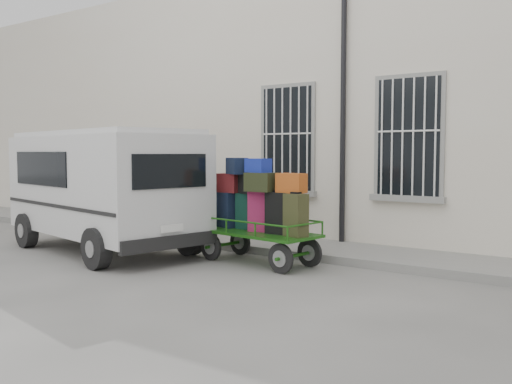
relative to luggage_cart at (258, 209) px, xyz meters
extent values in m
plane|color=#60605C|center=(-0.43, -0.71, -0.97)|extent=(80.00, 80.00, 0.00)
cube|color=beige|center=(-0.43, 4.79, 2.03)|extent=(24.00, 5.00, 6.00)
cylinder|color=black|center=(0.52, 2.21, 1.83)|extent=(0.11, 0.11, 5.60)
cube|color=black|center=(-0.83, 2.27, 1.28)|extent=(1.20, 0.08, 2.20)
cube|color=gray|center=(-0.83, 2.25, 0.12)|extent=(1.45, 0.22, 0.12)
cube|color=black|center=(1.87, 2.27, 1.28)|extent=(1.20, 0.08, 2.20)
cube|color=gray|center=(1.87, 2.25, 0.12)|extent=(1.45, 0.22, 0.12)
cube|color=gray|center=(-0.43, 1.49, -0.89)|extent=(24.00, 1.70, 0.15)
cylinder|color=black|center=(-0.85, -0.29, -0.72)|extent=(0.50, 0.13, 0.50)
cylinder|color=gray|center=(-0.85, -0.29, -0.72)|extent=(0.28, 0.13, 0.27)
cylinder|color=black|center=(-0.75, 0.46, -0.72)|extent=(0.50, 0.13, 0.50)
cylinder|color=gray|center=(-0.75, 0.46, -0.72)|extent=(0.28, 0.13, 0.27)
cylinder|color=black|center=(0.82, -0.52, -0.72)|extent=(0.50, 0.13, 0.50)
cylinder|color=gray|center=(0.82, -0.52, -0.72)|extent=(0.28, 0.13, 0.27)
cylinder|color=black|center=(0.92, 0.23, -0.72)|extent=(0.50, 0.13, 0.50)
cylinder|color=gray|center=(0.92, 0.23, -0.72)|extent=(0.28, 0.13, 0.27)
cube|color=#1F5E15|center=(0.04, -0.03, -0.42)|extent=(2.30, 1.28, 0.05)
cylinder|color=#1F5E15|center=(-1.29, 0.15, -0.28)|extent=(0.29, 0.08, 0.56)
cube|color=#111933|center=(-0.79, 0.12, -0.07)|extent=(0.49, 0.36, 0.65)
cube|color=black|center=(-0.79, 0.12, 0.27)|extent=(0.19, 0.15, 0.03)
cube|color=#0C2E26|center=(-0.32, 0.15, -0.07)|extent=(0.43, 0.29, 0.65)
cube|color=black|center=(-0.32, 0.15, 0.27)|extent=(0.18, 0.15, 0.03)
cube|color=maroon|center=(0.02, -0.01, -0.04)|extent=(0.37, 0.28, 0.71)
cube|color=black|center=(0.02, -0.01, 0.32)|extent=(0.15, 0.13, 0.03)
cube|color=black|center=(0.49, -0.07, -0.04)|extent=(0.43, 0.25, 0.72)
cube|color=black|center=(0.49, -0.07, 0.33)|extent=(0.19, 0.14, 0.03)
cube|color=#34351A|center=(0.88, -0.16, -0.04)|extent=(0.43, 0.34, 0.71)
cube|color=black|center=(0.88, -0.16, 0.33)|extent=(0.17, 0.14, 0.03)
cube|color=#4F0F1E|center=(-0.74, 0.11, 0.43)|extent=(0.54, 0.31, 0.34)
cube|color=black|center=(-0.23, 0.11, 0.44)|extent=(0.55, 0.48, 0.37)
cube|color=black|center=(0.14, -0.10, 0.48)|extent=(0.50, 0.34, 0.33)
cube|color=#923B1A|center=(0.71, -0.03, 0.48)|extent=(0.49, 0.28, 0.33)
cube|color=#111933|center=(-0.50, 0.04, 0.75)|extent=(0.51, 0.45, 0.30)
cube|color=#1724A0|center=(0.03, -0.03, 0.76)|extent=(0.47, 0.34, 0.24)
cube|color=silver|center=(-3.17, -0.79, 0.37)|extent=(4.90, 2.85, 1.88)
cube|color=silver|center=(-3.17, -0.79, 1.35)|extent=(4.66, 2.66, 0.10)
cube|color=black|center=(-5.40, -0.34, 0.73)|extent=(0.53, 1.73, 0.79)
cube|color=black|center=(-3.98, -1.64, 0.68)|extent=(2.26, 0.50, 0.65)
cube|color=black|center=(-0.91, -1.25, 0.68)|extent=(0.33, 1.44, 0.57)
cube|color=black|center=(-0.92, -1.24, -0.52)|extent=(0.49, 1.91, 0.23)
cube|color=white|center=(-0.88, -1.25, -0.28)|extent=(0.12, 0.44, 0.13)
cylinder|color=black|center=(-4.85, -1.43, -0.61)|extent=(0.74, 0.37, 0.71)
cylinder|color=black|center=(-4.47, 0.45, -0.61)|extent=(0.74, 0.37, 0.71)
cylinder|color=black|center=(-1.88, -2.03, -0.61)|extent=(0.74, 0.37, 0.71)
cylinder|color=black|center=(-1.50, -0.15, -0.61)|extent=(0.74, 0.37, 0.71)
camera|label=1|loc=(5.80, -8.15, 0.99)|focal=40.00mm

